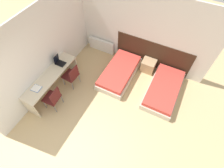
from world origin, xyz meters
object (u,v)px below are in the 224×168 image
Objects in this scene: bed_near_window at (119,72)px; nightstand at (148,66)px; chair_near_notebook at (53,97)px; laptop at (59,62)px; chair_near_laptop at (72,75)px; bed_near_door at (164,90)px.

bed_near_window is 1.10m from nightstand.
chair_near_notebook is (-1.25, -2.02, 0.31)m from bed_near_window.
bed_near_window is at bearing 28.59° from laptop.
chair_near_laptop is 2.74× the size of laptop.
laptop reaches higher than bed_near_window.
nightstand reaches higher than bed_near_door.
chair_near_notebook is at bearing -126.80° from nightstand.
chair_near_laptop reaches higher than nightstand.
bed_near_window is 2.39m from chair_near_notebook.
bed_near_door is at bearing -42.07° from nightstand.
nightstand is at bearing 49.95° from chair_near_notebook.
nightstand is 0.54× the size of chair_near_laptop.
laptop is at bearing -163.92° from bed_near_door.
laptop reaches higher than nightstand.
nightstand is 1.47× the size of laptop.
chair_near_laptop is at bearing -159.90° from bed_near_door.
bed_near_door is at bearing 23.59° from chair_near_laptop.
laptop reaches higher than chair_near_laptop.
chair_near_notebook is at bearing -66.65° from laptop.
chair_near_laptop is 0.58m from laptop.
bed_near_window is at bearing 55.05° from chair_near_notebook.
laptop reaches higher than chair_near_notebook.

